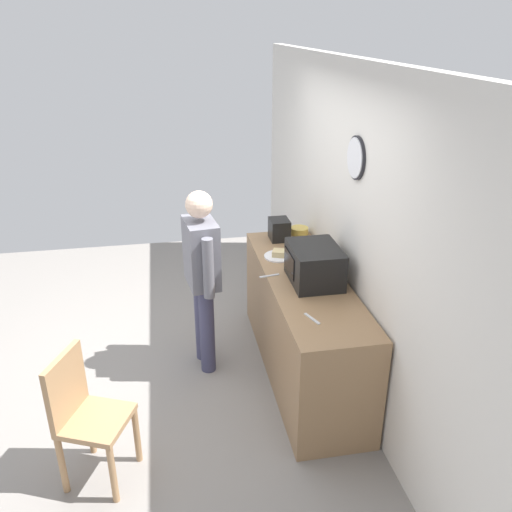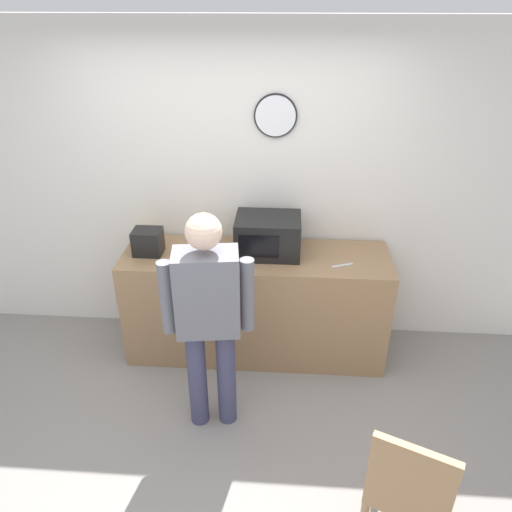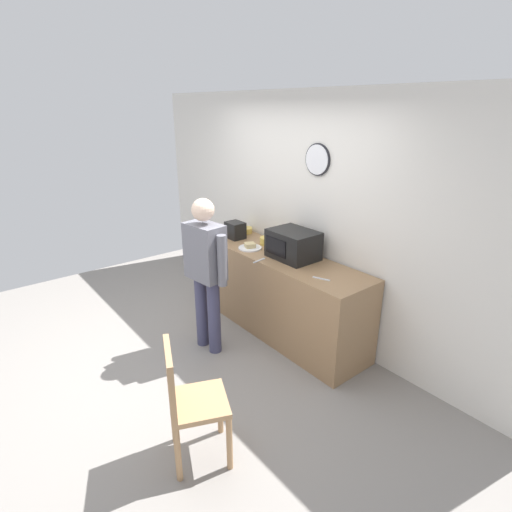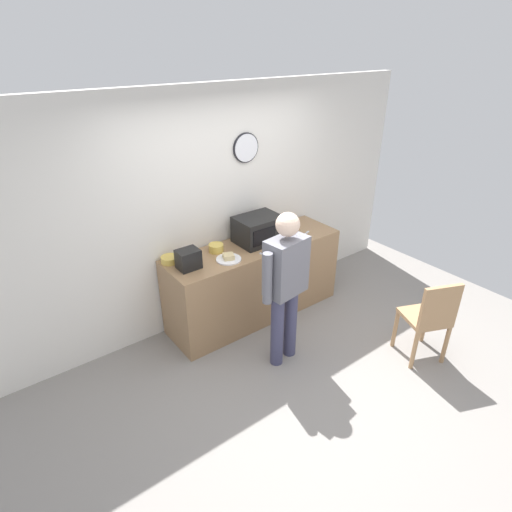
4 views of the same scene
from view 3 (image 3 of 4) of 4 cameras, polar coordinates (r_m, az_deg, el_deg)
ground_plane at (r=4.28m, az=-10.95°, el=-14.56°), size 6.00×6.00×0.00m
back_wall at (r=4.59m, az=5.83°, el=6.18°), size 5.40×0.13×2.60m
kitchen_counter at (r=4.50m, az=3.78°, el=-5.55°), size 2.10×0.62×0.92m
microwave at (r=4.24m, az=5.29°, el=1.63°), size 0.50×0.39×0.30m
sandwich_plate at (r=4.54m, az=-0.85°, el=1.30°), size 0.26×0.26×0.07m
salad_bowl at (r=5.11m, az=-1.53°, el=3.68°), size 0.18×0.18×0.07m
cereal_bowl at (r=4.68m, az=1.53°, el=2.17°), size 0.16×0.16×0.08m
toaster at (r=4.89m, az=-2.96°, el=3.68°), size 0.22×0.18×0.20m
fork_utensil at (r=4.19m, az=0.45°, el=-0.64°), size 0.05×0.17×0.01m
spoon_utensil at (r=3.80m, az=9.24°, el=-3.19°), size 0.17×0.08×0.01m
person_standing at (r=4.03m, az=-7.16°, el=-1.32°), size 0.59×0.29×1.62m
wooden_chair at (r=3.01m, az=-9.68°, el=-19.27°), size 0.52×0.52×0.94m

